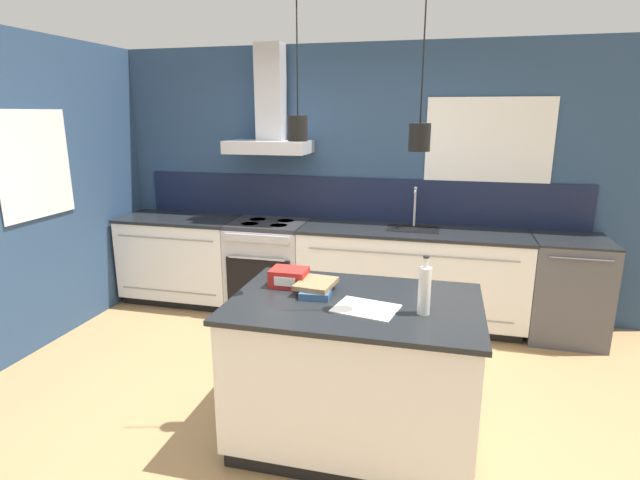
{
  "coord_description": "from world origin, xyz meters",
  "views": [
    {
      "loc": [
        0.88,
        -2.87,
        1.97
      ],
      "look_at": [
        0.01,
        0.59,
        1.05
      ],
      "focal_mm": 28.0,
      "sensor_mm": 36.0,
      "label": 1
    }
  ],
  "objects_px": {
    "red_supply_box": "(289,277)",
    "dishwasher": "(566,289)",
    "oven_range": "(269,266)",
    "bottle_on_island": "(424,290)",
    "book_stack": "(317,287)"
  },
  "relations": [
    {
      "from": "dishwasher",
      "to": "bottle_on_island",
      "type": "bearing_deg",
      "value": -120.5
    },
    {
      "from": "oven_range",
      "to": "book_stack",
      "type": "distance_m",
      "value": 2.1
    },
    {
      "from": "oven_range",
      "to": "dishwasher",
      "type": "xyz_separation_m",
      "value": [
        2.78,
        0.0,
        -0.0
      ]
    },
    {
      "from": "dishwasher",
      "to": "bottle_on_island",
      "type": "distance_m",
      "value": 2.38
    },
    {
      "from": "oven_range",
      "to": "bottle_on_island",
      "type": "relative_size",
      "value": 2.79
    },
    {
      "from": "red_supply_box",
      "to": "dishwasher",
      "type": "bearing_deg",
      "value": 40.78
    },
    {
      "from": "red_supply_box",
      "to": "bottle_on_island",
      "type": "bearing_deg",
      "value": -16.94
    },
    {
      "from": "oven_range",
      "to": "bottle_on_island",
      "type": "xyz_separation_m",
      "value": [
        1.6,
        -1.98,
        0.59
      ]
    },
    {
      "from": "dishwasher",
      "to": "oven_range",
      "type": "bearing_deg",
      "value": -179.91
    },
    {
      "from": "bottle_on_island",
      "to": "book_stack",
      "type": "height_order",
      "value": "bottle_on_island"
    },
    {
      "from": "bottle_on_island",
      "to": "red_supply_box",
      "type": "relative_size",
      "value": 1.46
    },
    {
      "from": "dishwasher",
      "to": "red_supply_box",
      "type": "bearing_deg",
      "value": -139.22
    },
    {
      "from": "dishwasher",
      "to": "bottle_on_island",
      "type": "xyz_separation_m",
      "value": [
        -1.17,
        -1.99,
        0.59
      ]
    },
    {
      "from": "oven_range",
      "to": "dishwasher",
      "type": "bearing_deg",
      "value": 0.09
    },
    {
      "from": "dishwasher",
      "to": "red_supply_box",
      "type": "height_order",
      "value": "red_supply_box"
    }
  ]
}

